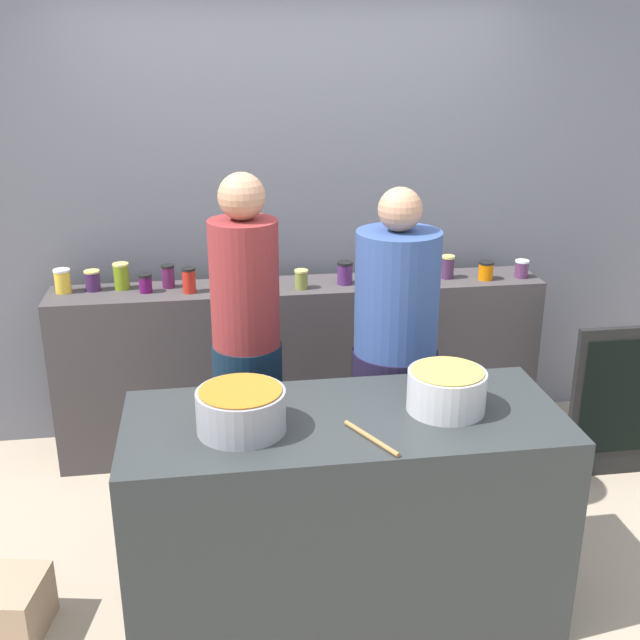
# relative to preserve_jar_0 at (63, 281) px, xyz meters

# --- Properties ---
(ground) EXTENTS (12.00, 12.00, 0.00)m
(ground) POSITION_rel_preserve_jar_0_xyz_m (1.26, -1.15, -1.05)
(ground) COLOR tan
(storefront_wall) EXTENTS (4.80, 0.12, 3.00)m
(storefront_wall) POSITION_rel_preserve_jar_0_xyz_m (1.26, 0.30, 0.45)
(storefront_wall) COLOR slate
(storefront_wall) RESTS_ON ground
(display_shelf) EXTENTS (2.70, 0.36, 0.98)m
(display_shelf) POSITION_rel_preserve_jar_0_xyz_m (1.26, -0.05, -0.56)
(display_shelf) COLOR #423C3D
(display_shelf) RESTS_ON ground
(prep_table) EXTENTS (1.70, 0.70, 0.89)m
(prep_table) POSITION_rel_preserve_jar_0_xyz_m (1.26, -1.45, -0.60)
(prep_table) COLOR #2D3132
(prep_table) RESTS_ON ground
(preserve_jar_0) EXTENTS (0.09, 0.09, 0.13)m
(preserve_jar_0) POSITION_rel_preserve_jar_0_xyz_m (0.00, 0.00, 0.00)
(preserve_jar_0) COLOR gold
(preserve_jar_0) RESTS_ON display_shelf
(preserve_jar_1) EXTENTS (0.08, 0.08, 0.11)m
(preserve_jar_1) POSITION_rel_preserve_jar_0_xyz_m (0.15, 0.01, -0.01)
(preserve_jar_1) COLOR #3D1E4C
(preserve_jar_1) RESTS_ON display_shelf
(preserve_jar_2) EXTENTS (0.09, 0.09, 0.14)m
(preserve_jar_2) POSITION_rel_preserve_jar_0_xyz_m (0.30, 0.02, 0.01)
(preserve_jar_2) COLOR olive
(preserve_jar_2) RESTS_ON display_shelf
(preserve_jar_3) EXTENTS (0.07, 0.07, 0.10)m
(preserve_jar_3) POSITION_rel_preserve_jar_0_xyz_m (0.43, -0.06, -0.01)
(preserve_jar_3) COLOR #58104D
(preserve_jar_3) RESTS_ON display_shelf
(preserve_jar_4) EXTENTS (0.07, 0.07, 0.13)m
(preserve_jar_4) POSITION_rel_preserve_jar_0_xyz_m (0.55, 0.01, -0.00)
(preserve_jar_4) COLOR #581C4A
(preserve_jar_4) RESTS_ON display_shelf
(preserve_jar_5) EXTENTS (0.07, 0.07, 0.14)m
(preserve_jar_5) POSITION_rel_preserve_jar_0_xyz_m (0.66, -0.10, 0.00)
(preserve_jar_5) COLOR red
(preserve_jar_5) RESTS_ON display_shelf
(preserve_jar_6) EXTENTS (0.07, 0.07, 0.14)m
(preserve_jar_6) POSITION_rel_preserve_jar_0_xyz_m (0.89, -0.06, 0.01)
(preserve_jar_6) COLOR #924F0D
(preserve_jar_6) RESTS_ON display_shelf
(preserve_jar_7) EXTENTS (0.08, 0.08, 0.15)m
(preserve_jar_7) POSITION_rel_preserve_jar_0_xyz_m (0.99, -0.02, 0.01)
(preserve_jar_7) COLOR #639920
(preserve_jar_7) RESTS_ON display_shelf
(preserve_jar_8) EXTENTS (0.07, 0.07, 0.10)m
(preserve_jar_8) POSITION_rel_preserve_jar_0_xyz_m (1.26, -0.12, -0.01)
(preserve_jar_8) COLOR olive
(preserve_jar_8) RESTS_ON display_shelf
(preserve_jar_9) EXTENTS (0.09, 0.09, 0.13)m
(preserve_jar_9) POSITION_rel_preserve_jar_0_xyz_m (1.50, -0.07, -0.00)
(preserve_jar_9) COLOR #4A2259
(preserve_jar_9) RESTS_ON display_shelf
(preserve_jar_10) EXTENTS (0.07, 0.07, 0.13)m
(preserve_jar_10) POSITION_rel_preserve_jar_0_xyz_m (2.09, -0.05, 0.00)
(preserve_jar_10) COLOR #432446
(preserve_jar_10) RESTS_ON display_shelf
(preserve_jar_11) EXTENTS (0.09, 0.09, 0.10)m
(preserve_jar_11) POSITION_rel_preserve_jar_0_xyz_m (2.30, -0.11, -0.01)
(preserve_jar_11) COLOR #D96705
(preserve_jar_11) RESTS_ON display_shelf
(preserve_jar_12) EXTENTS (0.08, 0.08, 0.10)m
(preserve_jar_12) POSITION_rel_preserve_jar_0_xyz_m (2.51, -0.10, -0.01)
(preserve_jar_12) COLOR #552C54
(preserve_jar_12) RESTS_ON display_shelf
(cooking_pot_left) EXTENTS (0.33, 0.33, 0.16)m
(cooking_pot_left) POSITION_rel_preserve_jar_0_xyz_m (0.86, -1.50, -0.08)
(cooking_pot_left) COLOR gray
(cooking_pot_left) RESTS_ON prep_table
(cooking_pot_center) EXTENTS (0.31, 0.31, 0.17)m
(cooking_pot_center) POSITION_rel_preserve_jar_0_xyz_m (1.66, -1.45, -0.07)
(cooking_pot_center) COLOR #B7B7BC
(cooking_pot_center) RESTS_ON prep_table
(wooden_spoon) EXTENTS (0.15, 0.27, 0.02)m
(wooden_spoon) POSITION_rel_preserve_jar_0_xyz_m (1.32, -1.65, -0.15)
(wooden_spoon) COLOR #9E703D
(wooden_spoon) RESTS_ON prep_table
(cook_with_tongs) EXTENTS (0.32, 0.32, 1.73)m
(cook_with_tongs) POSITION_rel_preserve_jar_0_xyz_m (0.92, -0.78, -0.26)
(cook_with_tongs) COLOR #0F2032
(cook_with_tongs) RESTS_ON ground
(cook_in_cap) EXTENTS (0.39, 0.39, 1.66)m
(cook_in_cap) POSITION_rel_preserve_jar_0_xyz_m (1.59, -0.88, -0.30)
(cook_in_cap) COLOR black
(cook_in_cap) RESTS_ON ground
(chalkboard_sign) EXTENTS (0.57, 0.05, 0.86)m
(chalkboard_sign) POSITION_rel_preserve_jar_0_xyz_m (2.91, -0.63, -0.61)
(chalkboard_sign) COLOR black
(chalkboard_sign) RESTS_ON ground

